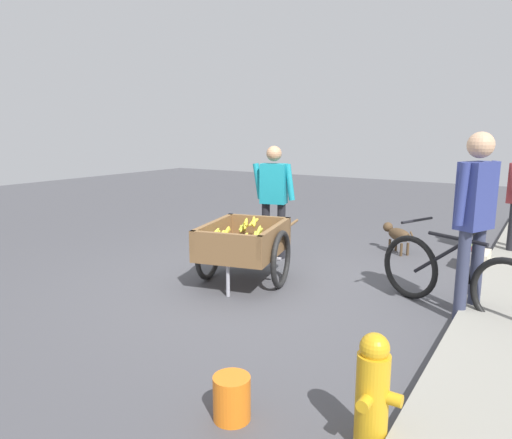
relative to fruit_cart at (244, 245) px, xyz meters
The scene contains 9 objects.
ground_plane 0.51m from the fruit_cart, 97.14° to the left, with size 24.00×24.00×0.00m, color #47474C.
fruit_cart is the anchor object (origin of this frame).
vendor_person 1.23m from the fruit_cart, 166.38° to the right, with size 0.27×0.58×1.52m.
bicycle 2.20m from the fruit_cart, 98.61° to the left, with size 0.76×1.55×0.85m.
cyclist_person 2.40m from the fruit_cart, 96.62° to the left, with size 0.48×0.32×1.71m.
dog 2.52m from the fruit_cart, 154.45° to the left, with size 0.44×0.56×0.40m.
fire_hydrant 2.93m from the fruit_cart, 47.93° to the left, with size 0.25×0.25×0.67m.
plastic_bucket 2.58m from the fruit_cart, 32.60° to the left, with size 0.23×0.23×0.27m, color orange.
apple_crate 2.98m from the fruit_cart, 134.15° to the left, with size 0.44×0.32×0.31m.
Camera 1 is at (4.25, 2.63, 1.72)m, focal length 32.69 mm.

